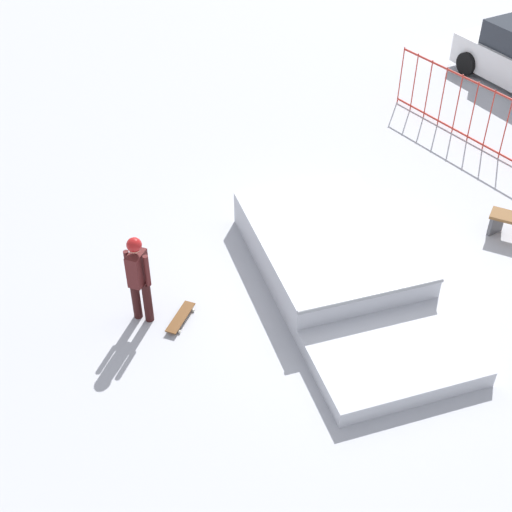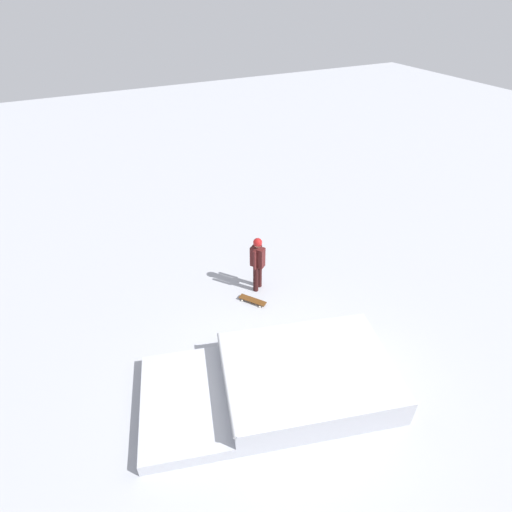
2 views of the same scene
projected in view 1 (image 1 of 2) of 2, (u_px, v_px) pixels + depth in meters
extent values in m
plane|color=#A8AAB2|center=(342.00, 281.00, 12.80)|extent=(60.00, 60.00, 0.00)
cube|color=#B0B3BB|center=(329.00, 248.00, 13.00)|extent=(4.16, 3.46, 0.70)
cube|color=#B0B3BB|center=(393.00, 358.00, 11.13)|extent=(2.42, 2.98, 0.30)
cylinder|color=gray|center=(372.00, 296.00, 11.45)|extent=(0.76, 2.53, 0.08)
cylinder|color=black|center=(136.00, 299.00, 11.83)|extent=(0.15, 0.15, 0.82)
cylinder|color=black|center=(148.00, 302.00, 11.77)|extent=(0.15, 0.15, 0.82)
cube|color=#4C1919|center=(137.00, 268.00, 11.35)|extent=(0.40, 0.44, 0.60)
cylinder|color=#4C1919|center=(128.00, 266.00, 11.40)|extent=(0.09, 0.09, 0.60)
cylinder|color=#4C1919|center=(147.00, 271.00, 11.30)|extent=(0.09, 0.09, 0.60)
sphere|color=tan|center=(134.00, 246.00, 11.07)|extent=(0.22, 0.22, 0.22)
sphere|color=#A51919|center=(134.00, 245.00, 11.05)|extent=(0.25, 0.25, 0.25)
cube|color=#593314|center=(181.00, 317.00, 11.96)|extent=(0.64, 0.76, 0.02)
cylinder|color=silver|center=(182.00, 307.00, 12.22)|extent=(0.06, 0.06, 0.06)
cylinder|color=silver|center=(194.00, 310.00, 12.16)|extent=(0.06, 0.06, 0.06)
cylinder|color=silver|center=(167.00, 328.00, 11.82)|extent=(0.06, 0.06, 0.06)
cylinder|color=silver|center=(180.00, 332.00, 11.75)|extent=(0.06, 0.06, 0.06)
cylinder|color=#B22D23|center=(401.00, 75.00, 17.89)|extent=(0.03, 0.03, 1.50)
cylinder|color=#B22D23|center=(414.00, 82.00, 17.58)|extent=(0.03, 0.03, 1.50)
cylinder|color=#B22D23|center=(428.00, 89.00, 17.27)|extent=(0.03, 0.03, 1.50)
cylinder|color=#B22D23|center=(442.00, 96.00, 16.96)|extent=(0.03, 0.03, 1.50)
cylinder|color=#B22D23|center=(457.00, 104.00, 16.65)|extent=(0.03, 0.03, 1.50)
cylinder|color=#B22D23|center=(473.00, 112.00, 16.34)|extent=(0.03, 0.03, 1.50)
cylinder|color=#B22D23|center=(489.00, 120.00, 16.03)|extent=(0.03, 0.03, 1.50)
cylinder|color=#B22D23|center=(505.00, 129.00, 15.72)|extent=(0.03, 0.03, 1.50)
cube|color=#4C4C51|center=(496.00, 224.00, 13.82)|extent=(0.08, 0.36, 0.42)
cylinder|color=black|center=(512.00, 51.00, 20.13)|extent=(0.65, 0.26, 0.64)
cylinder|color=black|center=(467.00, 64.00, 19.48)|extent=(0.65, 0.26, 0.64)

